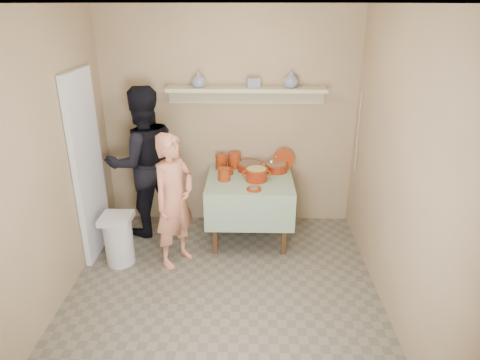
{
  "coord_description": "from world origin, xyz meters",
  "views": [
    {
      "loc": [
        0.24,
        -3.22,
        2.61
      ],
      "look_at": [
        0.15,
        0.75,
        0.95
      ],
      "focal_mm": 32.0,
      "sensor_mm": 36.0,
      "label": 1
    }
  ],
  "objects_px": {
    "person_cook": "(174,201)",
    "cazuela_rice": "(256,173)",
    "serving_table": "(250,187)",
    "person_helper": "(144,163)",
    "trash_bin": "(119,239)"
  },
  "relations": [
    {
      "from": "person_helper",
      "to": "cazuela_rice",
      "type": "distance_m",
      "value": 1.32
    },
    {
      "from": "serving_table",
      "to": "cazuela_rice",
      "type": "relative_size",
      "value": 2.95
    },
    {
      "from": "person_cook",
      "to": "cazuela_rice",
      "type": "height_order",
      "value": "person_cook"
    },
    {
      "from": "person_helper",
      "to": "trash_bin",
      "type": "xyz_separation_m",
      "value": [
        -0.15,
        -0.71,
        -0.6
      ]
    },
    {
      "from": "person_cook",
      "to": "person_helper",
      "type": "distance_m",
      "value": 0.83
    },
    {
      "from": "person_helper",
      "to": "serving_table",
      "type": "xyz_separation_m",
      "value": [
        1.23,
        -0.12,
        -0.25
      ]
    },
    {
      "from": "serving_table",
      "to": "person_cook",
      "type": "bearing_deg",
      "value": -144.47
    },
    {
      "from": "person_cook",
      "to": "person_helper",
      "type": "height_order",
      "value": "person_helper"
    },
    {
      "from": "trash_bin",
      "to": "person_helper",
      "type": "bearing_deg",
      "value": 77.89
    },
    {
      "from": "person_helper",
      "to": "serving_table",
      "type": "height_order",
      "value": "person_helper"
    },
    {
      "from": "person_cook",
      "to": "cazuela_rice",
      "type": "bearing_deg",
      "value": -26.56
    },
    {
      "from": "person_cook",
      "to": "trash_bin",
      "type": "relative_size",
      "value": 2.57
    },
    {
      "from": "person_cook",
      "to": "person_helper",
      "type": "relative_size",
      "value": 0.81
    },
    {
      "from": "person_helper",
      "to": "serving_table",
      "type": "distance_m",
      "value": 1.26
    },
    {
      "from": "cazuela_rice",
      "to": "person_helper",
      "type": "bearing_deg",
      "value": 171.1
    }
  ]
}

